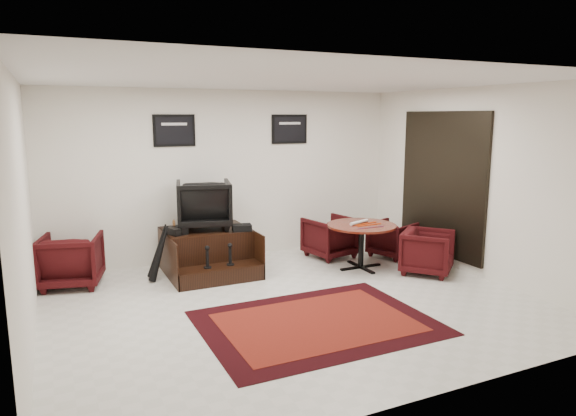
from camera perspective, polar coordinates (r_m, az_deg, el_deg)
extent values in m
plane|color=silver|center=(6.71, 0.66, -10.56)|extent=(6.00, 6.00, 0.00)
cube|color=white|center=(8.65, -6.53, 3.65)|extent=(6.00, 0.02, 2.80)
cube|color=white|center=(4.27, 15.40, -3.40)|extent=(6.00, 0.02, 2.80)
cube|color=white|center=(5.74, -27.42, -0.76)|extent=(0.02, 5.00, 2.80)
cube|color=white|center=(8.10, 20.21, 2.65)|extent=(0.02, 5.00, 2.80)
cube|color=white|center=(6.28, 0.71, 14.06)|extent=(6.00, 5.00, 0.02)
cube|color=black|center=(8.59, 16.73, 2.57)|extent=(0.05, 1.90, 2.30)
cube|color=black|center=(8.59, 16.68, 2.57)|extent=(0.02, 1.72, 2.12)
cube|color=black|center=(8.59, 16.71, 2.57)|extent=(0.03, 0.05, 2.12)
cube|color=black|center=(8.33, -12.53, 8.41)|extent=(0.66, 0.03, 0.50)
cube|color=black|center=(8.32, -12.50, 8.40)|extent=(0.58, 0.01, 0.42)
cube|color=silver|center=(8.31, -12.52, 9.09)|extent=(0.40, 0.00, 0.04)
cube|color=black|center=(8.98, 0.16, 8.76)|extent=(0.66, 0.03, 0.50)
cube|color=black|center=(8.97, 0.21, 8.76)|extent=(0.58, 0.01, 0.42)
cube|color=silver|center=(8.96, 0.22, 9.40)|extent=(0.40, 0.00, 0.04)
cube|color=black|center=(6.12, 3.21, -12.62)|extent=(2.64, 1.98, 0.01)
cube|color=#5F160D|center=(6.12, 3.21, -12.57)|extent=(2.17, 1.51, 0.01)
cube|color=black|center=(8.09, -9.08, -4.58)|extent=(1.27, 0.94, 0.66)
cube|color=black|center=(7.54, -7.64, -7.32)|extent=(1.27, 0.38, 0.24)
cube|color=black|center=(7.77, -13.20, -5.34)|extent=(0.02, 1.32, 0.66)
cube|color=black|center=(8.11, -4.40, -4.45)|extent=(0.02, 1.32, 0.66)
cylinder|color=black|center=(7.46, -8.91, -6.53)|extent=(0.11, 0.11, 0.02)
cylinder|color=black|center=(7.42, -8.94, -5.57)|extent=(0.04, 0.04, 0.24)
sphere|color=black|center=(7.38, -8.97, -4.41)|extent=(0.07, 0.07, 0.07)
cylinder|color=black|center=(7.55, -6.42, -6.25)|extent=(0.11, 0.11, 0.02)
cylinder|color=black|center=(7.52, -6.44, -5.30)|extent=(0.04, 0.04, 0.24)
sphere|color=black|center=(7.48, -6.47, -4.16)|extent=(0.07, 0.07, 0.07)
imported|color=black|center=(7.98, -9.33, 0.68)|extent=(0.96, 0.92, 0.83)
cube|color=black|center=(7.69, -12.64, -2.55)|extent=(0.19, 0.30, 0.10)
cube|color=black|center=(7.75, -11.88, -2.42)|extent=(0.19, 0.30, 0.10)
cube|color=black|center=(7.80, -5.15, -2.19)|extent=(0.32, 0.25, 0.10)
imported|color=black|center=(7.87, -22.97, -5.12)|extent=(0.95, 0.91, 0.81)
cylinder|color=#451309|center=(8.10, 8.19, -1.94)|extent=(1.08, 1.08, 0.03)
cylinder|color=black|center=(8.17, 8.13, -4.22)|extent=(0.09, 0.09, 0.64)
cube|color=black|center=(8.26, 8.07, -6.51)|extent=(0.72, 0.06, 0.03)
cube|color=black|center=(8.26, 8.07, -6.51)|extent=(0.06, 0.72, 0.03)
imported|color=black|center=(8.77, 4.69, -3.00)|extent=(0.85, 0.82, 0.76)
imported|color=black|center=(8.95, 11.52, -3.19)|extent=(0.80, 0.82, 0.67)
imported|color=black|center=(8.11, 15.26, -4.51)|extent=(0.98, 0.97, 0.74)
cylinder|color=silver|center=(8.14, 7.91, -1.57)|extent=(0.41, 0.19, 0.05)
cylinder|color=#DC430C|center=(8.07, 9.04, -1.84)|extent=(0.45, 0.04, 0.01)
cylinder|color=#DC430C|center=(8.15, 8.64, -1.71)|extent=(0.44, 0.10, 0.01)
cylinder|color=#4C1933|center=(7.77, 7.90, -2.29)|extent=(0.09, 0.05, 0.01)
cylinder|color=#4C1933|center=(7.80, 8.27, -2.25)|extent=(0.09, 0.05, 0.01)
cylinder|color=#4C1933|center=(7.83, 8.64, -2.21)|extent=(0.09, 0.05, 0.01)
cylinder|color=#4C1933|center=(7.86, 9.00, -2.17)|extent=(0.09, 0.05, 0.01)
cylinder|color=#4C1933|center=(7.90, 9.36, -2.12)|extent=(0.09, 0.05, 0.01)
cylinder|color=#4C1933|center=(7.93, 9.72, -2.08)|extent=(0.09, 0.05, 0.01)
cylinder|color=#4C1933|center=(7.96, 10.08, -2.04)|extent=(0.09, 0.05, 0.01)
cylinder|color=#4C1933|center=(8.00, 10.43, -2.00)|extent=(0.09, 0.05, 0.01)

